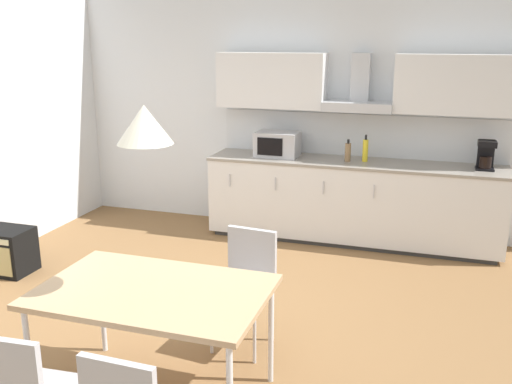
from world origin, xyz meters
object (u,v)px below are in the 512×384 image
object	(u,v)px
chair_far_right	(247,276)
guitar_amp	(5,250)
bottle_yellow	(365,150)
pendant_lamp	(145,125)
coffee_maker	(486,155)
bottle_brown	(348,152)
dining_table	(153,296)
microwave	(277,144)

from	to	relation	value
chair_far_right	guitar_amp	distance (m)	2.74
bottle_yellow	pendant_lamp	xyz separation A→B (m)	(-0.84, -3.32, 0.72)
guitar_amp	coffee_maker	bearing A→B (deg)	23.82
coffee_maker	bottle_brown	distance (m)	1.40
chair_far_right	pendant_lamp	bearing A→B (deg)	-111.12
bottle_brown	dining_table	distance (m)	3.35
dining_table	bottle_brown	bearing A→B (deg)	78.52
dining_table	guitar_amp	xyz separation A→B (m)	(-2.35, 1.37, -0.49)
bottle_yellow	bottle_brown	distance (m)	0.19
bottle_yellow	chair_far_right	size ratio (longest dim) A/B	0.34
pendant_lamp	chair_far_right	bearing A→B (deg)	68.88
chair_far_right	pendant_lamp	size ratio (longest dim) A/B	2.72
bottle_brown	pendant_lamp	distance (m)	3.41
bottle_brown	chair_far_right	size ratio (longest dim) A/B	0.28
microwave	pendant_lamp	xyz separation A→B (m)	(0.14, -3.29, 0.70)
coffee_maker	pendant_lamp	xyz separation A→B (m)	(-2.06, -3.32, 0.70)
chair_far_right	guitar_amp	xyz separation A→B (m)	(-2.67, 0.54, -0.31)
coffee_maker	chair_far_right	bearing A→B (deg)	-125.04
coffee_maker	chair_far_right	size ratio (longest dim) A/B	0.34
coffee_maker	guitar_amp	xyz separation A→B (m)	(-4.41, -1.95, -0.84)
bottle_yellow	chair_far_right	world-z (taller)	bottle_yellow
microwave	coffee_maker	world-z (taller)	coffee_maker
dining_table	chair_far_right	world-z (taller)	chair_far_right
pendant_lamp	guitar_amp	bearing A→B (deg)	149.78
microwave	guitar_amp	bearing A→B (deg)	-138.99
bottle_yellow	bottle_brown	world-z (taller)	bottle_yellow
chair_far_right	bottle_yellow	bearing A→B (deg)	78.15
microwave	pendant_lamp	distance (m)	3.37
guitar_amp	microwave	bearing A→B (deg)	41.01
bottle_brown	guitar_amp	xyz separation A→B (m)	(-3.01, -1.90, -0.80)
coffee_maker	dining_table	distance (m)	3.92
bottle_yellow	chair_far_right	bearing A→B (deg)	-101.85
microwave	dining_table	size ratio (longest dim) A/B	0.35
bottle_brown	coffee_maker	bearing A→B (deg)	2.05
microwave	dining_table	world-z (taller)	microwave
microwave	guitar_amp	distance (m)	3.04
coffee_maker	bottle_yellow	xyz separation A→B (m)	(-1.22, 0.00, -0.02)
chair_far_right	pendant_lamp	xyz separation A→B (m)	(-0.32, -0.83, 1.23)
microwave	bottle_yellow	bearing A→B (deg)	1.82
pendant_lamp	bottle_yellow	bearing A→B (deg)	75.75
guitar_amp	pendant_lamp	xyz separation A→B (m)	(2.35, -1.37, 1.54)
microwave	chair_far_right	bearing A→B (deg)	-79.41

